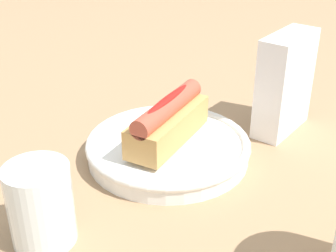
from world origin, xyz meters
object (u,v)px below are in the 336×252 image
at_px(serving_bowl, 168,148).
at_px(hotdog_front, 168,121).
at_px(water_glass, 41,208).
at_px(napkin_box, 285,83).

relative_size(serving_bowl, hotdog_front, 1.45).
distance_m(serving_bowl, water_glass, 0.21).
bearing_deg(serving_bowl, hotdog_front, -9.61).
xyz_separation_m(serving_bowl, water_glass, (0.21, -0.01, 0.02)).
relative_size(hotdog_front, napkin_box, 1.03).
relative_size(serving_bowl, water_glass, 2.50).
height_order(serving_bowl, hotdog_front, hotdog_front).
relative_size(water_glass, napkin_box, 0.60).
height_order(hotdog_front, water_glass, hotdog_front).
height_order(water_glass, napkin_box, napkin_box).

